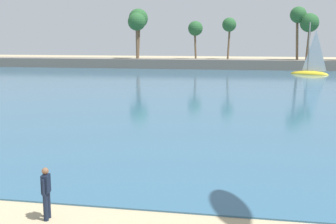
{
  "coord_description": "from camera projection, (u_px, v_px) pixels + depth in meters",
  "views": [
    {
      "loc": [
        4.88,
        -6.58,
        5.54
      ],
      "look_at": [
        1.25,
        13.37,
        2.02
      ],
      "focal_mm": 45.24,
      "sensor_mm": 36.0,
      "label": 1
    }
  ],
  "objects": [
    {
      "name": "person_at_waterline",
      "position": [
        46.0,
        192.0,
        13.0
      ],
      "size": [
        0.24,
        0.55,
        1.67
      ],
      "color": "#141E33",
      "rests_on": "ground"
    },
    {
      "name": "sailboat_near_shore",
      "position": [
        310.0,
        69.0,
        65.64
      ],
      "size": [
        6.08,
        4.11,
        8.54
      ],
      "color": "yellow",
      "rests_on": "sea"
    },
    {
      "name": "palm_headland",
      "position": [
        253.0,
        50.0,
        76.98
      ],
      "size": [
        103.01,
        6.49,
        12.61
      ],
      "color": "slate",
      "rests_on": "ground"
    },
    {
      "name": "sea",
      "position": [
        213.0,
        75.0,
        65.79
      ],
      "size": [
        220.0,
        106.7,
        0.06
      ],
      "primitive_type": "cube",
      "color": "#33607F",
      "rests_on": "ground"
    }
  ]
}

